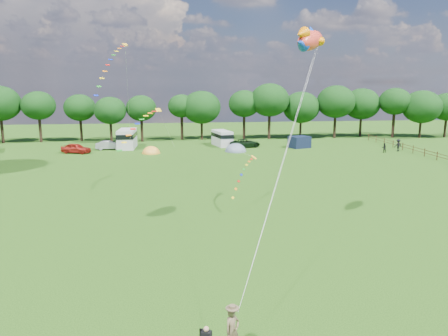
{
  "coord_description": "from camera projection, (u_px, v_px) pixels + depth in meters",
  "views": [
    {
      "loc": [
        -4.01,
        -24.65,
        10.5
      ],
      "look_at": [
        0.0,
        8.0,
        4.0
      ],
      "focal_mm": 35.0,
      "sensor_mm": 36.0,
      "label": 1
    }
  ],
  "objects": [
    {
      "name": "car_d",
      "position": [
        245.0,
        143.0,
        71.09
      ],
      "size": [
        5.54,
        3.87,
        1.38
      ],
      "primitive_type": "imported",
      "rotation": [
        0.0,
        0.0,
        1.92
      ],
      "color": "black",
      "rests_on": "ground"
    },
    {
      "name": "tree_line",
      "position": [
        221.0,
        105.0,
        79.47
      ],
      "size": [
        102.98,
        10.98,
        10.27
      ],
      "color": "black",
      "rests_on": "ground"
    },
    {
      "name": "kite_flyer",
      "position": [
        232.0,
        330.0,
        17.13
      ],
      "size": [
        0.8,
        0.73,
        1.84
      ],
      "primitive_type": "imported",
      "rotation": [
        0.0,
        0.0,
        0.56
      ],
      "color": "brown",
      "rests_on": "ground"
    },
    {
      "name": "ground_plane",
      "position": [
        240.0,
        258.0,
        26.52
      ],
      "size": [
        180.0,
        180.0,
        0.0
      ],
      "primitive_type": "plane",
      "color": "black",
      "rests_on": "ground"
    },
    {
      "name": "streamer_kite_c",
      "position": [
        246.0,
        169.0,
        37.63
      ],
      "size": [
        3.0,
        4.92,
        2.78
      ],
      "rotation": [
        0.0,
        0.0,
        1.2
      ],
      "color": "#F9A81F",
      "rests_on": "ground"
    },
    {
      "name": "streamer_kite_b",
      "position": [
        143.0,
        122.0,
        43.29
      ],
      "size": [
        4.26,
        4.57,
        3.78
      ],
      "rotation": [
        0.0,
        0.0,
        0.45
      ],
      "color": "yellow",
      "rests_on": "ground"
    },
    {
      "name": "car_a",
      "position": [
        76.0,
        148.0,
        65.24
      ],
      "size": [
        4.85,
        3.18,
        1.5
      ],
      "primitive_type": "imported",
      "rotation": [
        0.0,
        0.0,
        1.23
      ],
      "color": "maroon",
      "rests_on": "ground"
    },
    {
      "name": "walker_b",
      "position": [
        398.0,
        145.0,
        67.11
      ],
      "size": [
        1.29,
        0.75,
        1.88
      ],
      "primitive_type": "imported",
      "rotation": [
        0.0,
        0.0,
        3.3
      ],
      "color": "black",
      "rests_on": "ground"
    },
    {
      "name": "walker_a",
      "position": [
        384.0,
        148.0,
        65.9
      ],
      "size": [
        0.73,
        0.47,
        1.45
      ],
      "primitive_type": "imported",
      "rotation": [
        0.0,
        0.0,
        3.09
      ],
      "color": "black",
      "rests_on": "ground"
    },
    {
      "name": "tent_greyblue",
      "position": [
        236.0,
        151.0,
        67.07
      ],
      "size": [
        3.35,
        3.67,
        2.49
      ],
      "color": "slate",
      "rests_on": "ground"
    },
    {
      "name": "fence",
      "position": [
        419.0,
        150.0,
        63.8
      ],
      "size": [
        0.12,
        33.12,
        1.2
      ],
      "color": "#472D19",
      "rests_on": "ground"
    },
    {
      "name": "awning_navy",
      "position": [
        299.0,
        142.0,
        70.73
      ],
      "size": [
        3.63,
        3.29,
        1.87
      ],
      "primitive_type": "cube",
      "rotation": [
        0.0,
        0.0,
        0.34
      ],
      "color": "black",
      "rests_on": "ground"
    },
    {
      "name": "car_b",
      "position": [
        109.0,
        145.0,
        68.83
      ],
      "size": [
        4.02,
        1.73,
        1.39
      ],
      "primitive_type": "imported",
      "rotation": [
        0.0,
        0.0,
        1.64
      ],
      "color": "gray",
      "rests_on": "ground"
    },
    {
      "name": "streamer_kite_a",
      "position": [
        113.0,
        60.0,
        47.19
      ],
      "size": [
        3.31,
        5.53,
        5.75
      ],
      "rotation": [
        0.0,
        0.0,
        0.67
      ],
      "color": "gold",
      "rests_on": "ground"
    },
    {
      "name": "fish_kite",
      "position": [
        308.0,
        40.0,
        28.05
      ],
      "size": [
        3.11,
        3.3,
        1.92
      ],
      "rotation": [
        0.0,
        -0.21,
        0.84
      ],
      "color": "red",
      "rests_on": "ground"
    },
    {
      "name": "campervan_b",
      "position": [
        127.0,
        138.0,
        70.35
      ],
      "size": [
        2.84,
        6.23,
        3.01
      ],
      "rotation": [
        0.0,
        0.0,
        1.53
      ],
      "color": "#BABABC",
      "rests_on": "ground"
    },
    {
      "name": "tent_orange",
      "position": [
        151.0,
        153.0,
        65.25
      ],
      "size": [
        2.75,
        3.01,
        2.15
      ],
      "color": "gold",
      "rests_on": "ground"
    },
    {
      "name": "campervan_c",
      "position": [
        222.0,
        138.0,
        72.87
      ],
      "size": [
        3.26,
        5.53,
        2.54
      ],
      "rotation": [
        0.0,
        0.0,
        1.78
      ],
      "color": "silver",
      "rests_on": "ground"
    }
  ]
}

